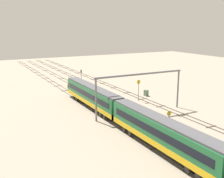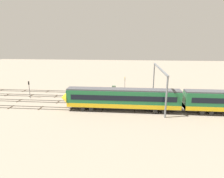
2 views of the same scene
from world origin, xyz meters
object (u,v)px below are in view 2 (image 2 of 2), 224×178
(overhead_gantry, at_px, (159,76))
(relay_cabinet, at_px, (114,88))
(speed_sign_mid_trackside, at_px, (125,83))
(signal_light_trackside_departure, at_px, (29,87))

(overhead_gantry, distance_m, relay_cabinet, 16.36)
(speed_sign_mid_trackside, distance_m, signal_light_trackside_departure, 25.49)
(speed_sign_mid_trackside, xyz_separation_m, signal_light_trackside_departure, (25.03, 4.82, -0.51))
(overhead_gantry, distance_m, speed_sign_mid_trackside, 10.33)
(relay_cabinet, bearing_deg, signal_light_trackside_departure, 23.56)
(speed_sign_mid_trackside, xyz_separation_m, relay_cabinet, (3.38, -4.62, -2.70))
(speed_sign_mid_trackside, distance_m, relay_cabinet, 6.33)
(speed_sign_mid_trackside, bearing_deg, relay_cabinet, -53.79)
(speed_sign_mid_trackside, relative_size, signal_light_trackside_departure, 1.16)
(overhead_gantry, bearing_deg, relay_cabinet, -39.57)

